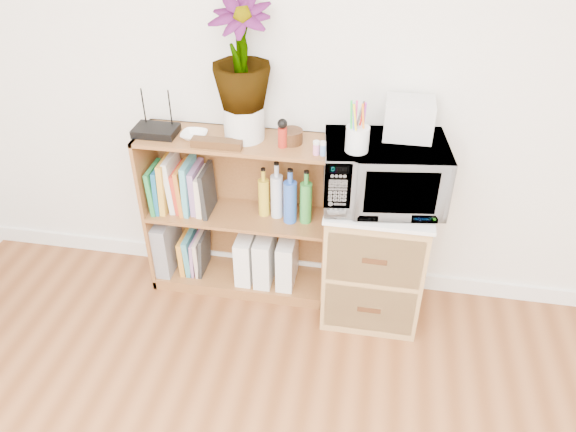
# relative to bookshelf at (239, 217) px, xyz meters

# --- Properties ---
(skirting_board) EXTENTS (4.00, 0.02, 0.10)m
(skirting_board) POSITION_rel_bookshelf_xyz_m (0.35, 0.14, -0.42)
(skirting_board) COLOR white
(skirting_board) RESTS_ON ground
(bookshelf) EXTENTS (1.00, 0.30, 0.95)m
(bookshelf) POSITION_rel_bookshelf_xyz_m (0.00, 0.00, 0.00)
(bookshelf) COLOR brown
(bookshelf) RESTS_ON ground
(wicker_unit) EXTENTS (0.50, 0.45, 0.70)m
(wicker_unit) POSITION_rel_bookshelf_xyz_m (0.75, -0.08, -0.12)
(wicker_unit) COLOR #9E7542
(wicker_unit) RESTS_ON ground
(microwave) EXTENTS (0.61, 0.46, 0.31)m
(microwave) POSITION_rel_bookshelf_xyz_m (0.75, -0.08, 0.40)
(microwave) COLOR silver
(microwave) RESTS_ON wicker_unit
(pen_cup) EXTENTS (0.11, 0.11, 0.12)m
(pen_cup) POSITION_rel_bookshelf_xyz_m (0.62, -0.17, 0.62)
(pen_cup) COLOR silver
(pen_cup) RESTS_ON microwave
(small_appliance) EXTENTS (0.22, 0.18, 0.18)m
(small_appliance) POSITION_rel_bookshelf_xyz_m (0.84, 0.01, 0.65)
(small_appliance) COLOR silver
(small_appliance) RESTS_ON microwave
(router) EXTENTS (0.22, 0.15, 0.04)m
(router) POSITION_rel_bookshelf_xyz_m (-0.40, -0.02, 0.49)
(router) COLOR black
(router) RESTS_ON bookshelf
(white_bowl) EXTENTS (0.13, 0.13, 0.03)m
(white_bowl) POSITION_rel_bookshelf_xyz_m (-0.20, -0.03, 0.49)
(white_bowl) COLOR white
(white_bowl) RESTS_ON bookshelf
(plant_pot) EXTENTS (0.20, 0.20, 0.17)m
(plant_pot) POSITION_rel_bookshelf_xyz_m (0.05, 0.02, 0.56)
(plant_pot) COLOR silver
(plant_pot) RESTS_ON bookshelf
(potted_plant) EXTENTS (0.29, 0.29, 0.51)m
(potted_plant) POSITION_rel_bookshelf_xyz_m (0.05, 0.02, 0.90)
(potted_plant) COLOR #34742E
(potted_plant) RESTS_ON plant_pot
(trinket_box) EXTENTS (0.25, 0.06, 0.04)m
(trinket_box) POSITION_rel_bookshelf_xyz_m (-0.06, -0.10, 0.50)
(trinket_box) COLOR #3C2410
(trinket_box) RESTS_ON bookshelf
(kokeshi_doll) EXTENTS (0.04, 0.04, 0.10)m
(kokeshi_doll) POSITION_rel_bookshelf_xyz_m (0.25, -0.04, 0.53)
(kokeshi_doll) COLOR maroon
(kokeshi_doll) RESTS_ON bookshelf
(wooden_bowl) EXTENTS (0.11, 0.11, 0.07)m
(wooden_bowl) POSITION_rel_bookshelf_xyz_m (0.29, 0.01, 0.51)
(wooden_bowl) COLOR #331E0E
(wooden_bowl) RESTS_ON bookshelf
(paint_jars) EXTENTS (0.11, 0.04, 0.06)m
(paint_jars) POSITION_rel_bookshelf_xyz_m (0.46, -0.09, 0.50)
(paint_jars) COLOR pink
(paint_jars) RESTS_ON bookshelf
(file_box) EXTENTS (0.10, 0.27, 0.33)m
(file_box) POSITION_rel_bookshelf_xyz_m (-0.45, 0.00, -0.24)
(file_box) COLOR gray
(file_box) RESTS_ON bookshelf
(magazine_holder_left) EXTENTS (0.09, 0.23, 0.29)m
(magazine_holder_left) POSITION_rel_bookshelf_xyz_m (0.03, -0.01, -0.26)
(magazine_holder_left) COLOR white
(magazine_holder_left) RESTS_ON bookshelf
(magazine_holder_mid) EXTENTS (0.09, 0.24, 0.30)m
(magazine_holder_mid) POSITION_rel_bookshelf_xyz_m (0.14, -0.01, -0.26)
(magazine_holder_mid) COLOR silver
(magazine_holder_mid) RESTS_ON bookshelf
(magazine_holder_right) EXTENTS (0.09, 0.23, 0.29)m
(magazine_holder_right) POSITION_rel_bookshelf_xyz_m (0.27, -0.01, -0.26)
(magazine_holder_right) COLOR silver
(magazine_holder_right) RESTS_ON bookshelf
(cookbooks) EXTENTS (0.32, 0.20, 0.31)m
(cookbooks) POSITION_rel_bookshelf_xyz_m (-0.31, 0.00, 0.16)
(cookbooks) COLOR #217C3B
(cookbooks) RESTS_ON bookshelf
(liquor_bottles) EXTENTS (0.29, 0.07, 0.32)m
(liquor_bottles) POSITION_rel_bookshelf_xyz_m (0.26, 0.00, 0.17)
(liquor_bottles) COLOR gold
(liquor_bottles) RESTS_ON bookshelf
(lower_books) EXTENTS (0.15, 0.19, 0.27)m
(lower_books) POSITION_rel_bookshelf_xyz_m (-0.28, 0.00, -0.29)
(lower_books) COLOR orange
(lower_books) RESTS_ON bookshelf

